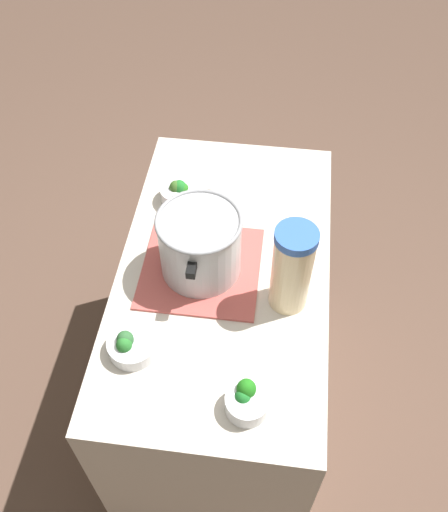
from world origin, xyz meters
TOP-DOWN VIEW (x-y plane):
  - ground_plane at (0.00, 0.00)m, footprint 8.00×8.00m
  - counter_slab at (0.00, 0.00)m, footprint 1.11×0.61m
  - dish_cloth at (-0.01, 0.07)m, footprint 0.34×0.34m
  - cooking_pot at (-0.01, 0.07)m, footprint 0.30×0.24m
  - lemonade_pitcher at (-0.09, -0.19)m, footprint 0.11×0.11m
  - broccoli_bowl_front at (-0.31, 0.20)m, footprint 0.13×0.13m
  - broccoli_bowl_center at (0.25, 0.17)m, footprint 0.13×0.13m
  - broccoli_bowl_back at (-0.42, -0.11)m, footprint 0.11×0.11m

SIDE VIEW (x-z plane):
  - ground_plane at x=0.00m, z-range 0.00..0.00m
  - counter_slab at x=0.00m, z-range 0.00..0.85m
  - dish_cloth at x=-0.01m, z-range 0.85..0.86m
  - broccoli_bowl_front at x=-0.31m, z-range 0.84..0.92m
  - broccoli_bowl_back at x=-0.42m, z-range 0.85..0.93m
  - broccoli_bowl_center at x=0.25m, z-range 0.85..0.93m
  - cooking_pot at x=-0.01m, z-range 0.87..1.07m
  - lemonade_pitcher at x=-0.09m, z-range 0.86..1.14m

